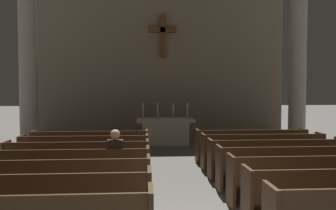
{
  "coord_description": "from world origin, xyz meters",
  "views": [
    {
      "loc": [
        -0.82,
        -4.13,
        2.14
      ],
      "look_at": [
        0.0,
        7.59,
        1.59
      ],
      "focal_mm": 36.93,
      "sensor_mm": 36.0,
      "label": 1
    }
  ],
  "objects_px": {
    "pew_right_row_6": "(262,151)",
    "altar": "(165,131)",
    "pew_left_row_4": "(68,171)",
    "candlestick_outer_right": "(187,113)",
    "pew_right_row_3": "(317,179)",
    "candlestick_outer_left": "(143,114)",
    "pew_left_row_5": "(78,161)",
    "pew_right_row_5": "(276,158)",
    "pew_left_row_6": "(85,153)",
    "column_left_second": "(28,43)",
    "candlestick_inner_left": "(158,114)",
    "pew_left_row_7": "(91,147)",
    "pew_left_row_2": "(39,203)",
    "pew_right_row_7": "(251,145)",
    "pew_right_row_4": "(294,167)",
    "column_right_second": "(298,46)",
    "lone_worshipper": "(116,159)",
    "pew_left_row_3": "(56,184)",
    "candlestick_inner_right": "(173,114)"
  },
  "relations": [
    {
      "from": "pew_left_row_2",
      "to": "column_right_second",
      "type": "xyz_separation_m",
      "value": [
        7.22,
        7.41,
        3.26
      ]
    },
    {
      "from": "pew_left_row_6",
      "to": "candlestick_outer_left",
      "type": "xyz_separation_m",
      "value": [
        1.5,
        4.17,
        0.71
      ]
    },
    {
      "from": "pew_left_row_4",
      "to": "candlestick_outer_right",
      "type": "height_order",
      "value": "candlestick_outer_right"
    },
    {
      "from": "candlestick_outer_left",
      "to": "pew_right_row_5",
      "type": "bearing_deg",
      "value": -58.18
    },
    {
      "from": "column_right_second",
      "to": "candlestick_outer_left",
      "type": "bearing_deg",
      "value": 173.38
    },
    {
      "from": "pew_left_row_5",
      "to": "altar",
      "type": "relative_size",
      "value": 1.48
    },
    {
      "from": "pew_right_row_3",
      "to": "candlestick_outer_right",
      "type": "distance_m",
      "value": 7.29
    },
    {
      "from": "pew_right_row_6",
      "to": "lone_worshipper",
      "type": "distance_m",
      "value": 4.21
    },
    {
      "from": "pew_left_row_3",
      "to": "pew_right_row_5",
      "type": "distance_m",
      "value": 5.08
    },
    {
      "from": "pew_right_row_4",
      "to": "column_right_second",
      "type": "relative_size",
      "value": 0.43
    },
    {
      "from": "candlestick_outer_right",
      "to": "pew_right_row_6",
      "type": "bearing_deg",
      "value": -70.28
    },
    {
      "from": "pew_left_row_2",
      "to": "lone_worshipper",
      "type": "bearing_deg",
      "value": 64.61
    },
    {
      "from": "pew_left_row_6",
      "to": "altar",
      "type": "relative_size",
      "value": 1.48
    },
    {
      "from": "pew_left_row_2",
      "to": "pew_right_row_6",
      "type": "height_order",
      "value": "same"
    },
    {
      "from": "pew_right_row_7",
      "to": "pew_right_row_5",
      "type": "bearing_deg",
      "value": -90.0
    },
    {
      "from": "pew_right_row_3",
      "to": "pew_right_row_7",
      "type": "xyz_separation_m",
      "value": [
        0.0,
        3.91,
        0.0
      ]
    },
    {
      "from": "candlestick_inner_left",
      "to": "pew_left_row_5",
      "type": "bearing_deg",
      "value": -111.66
    },
    {
      "from": "candlestick_inner_right",
      "to": "candlestick_outer_right",
      "type": "distance_m",
      "value": 0.55
    },
    {
      "from": "pew_right_row_4",
      "to": "candlestick_outer_right",
      "type": "relative_size",
      "value": 5.58
    },
    {
      "from": "pew_right_row_6",
      "to": "altar",
      "type": "xyz_separation_m",
      "value": [
        -2.35,
        4.17,
        0.06
      ]
    },
    {
      "from": "pew_left_row_7",
      "to": "pew_right_row_6",
      "type": "distance_m",
      "value": 4.79
    },
    {
      "from": "pew_left_row_4",
      "to": "pew_left_row_6",
      "type": "relative_size",
      "value": 1.0
    },
    {
      "from": "column_left_second",
      "to": "candlestick_outer_left",
      "type": "relative_size",
      "value": 13.07
    },
    {
      "from": "column_left_second",
      "to": "candlestick_inner_left",
      "type": "xyz_separation_m",
      "value": [
        4.58,
        0.67,
        -2.55
      ]
    },
    {
      "from": "pew_right_row_6",
      "to": "candlestick_outer_left",
      "type": "bearing_deg",
      "value": 127.44
    },
    {
      "from": "pew_left_row_6",
      "to": "altar",
      "type": "distance_m",
      "value": 4.79
    },
    {
      "from": "pew_right_row_6",
      "to": "altar",
      "type": "distance_m",
      "value": 4.79
    },
    {
      "from": "pew_right_row_3",
      "to": "pew_left_row_6",
      "type": "bearing_deg",
      "value": 148.02
    },
    {
      "from": "pew_left_row_5",
      "to": "pew_left_row_2",
      "type": "bearing_deg",
      "value": -90.0
    },
    {
      "from": "column_left_second",
      "to": "altar",
      "type": "height_order",
      "value": "column_left_second"
    },
    {
      "from": "pew_right_row_4",
      "to": "column_left_second",
      "type": "distance_m",
      "value": 9.62
    },
    {
      "from": "pew_right_row_4",
      "to": "altar",
      "type": "xyz_separation_m",
      "value": [
        -2.35,
        6.13,
        0.06
      ]
    },
    {
      "from": "pew_right_row_5",
      "to": "column_left_second",
      "type": "xyz_separation_m",
      "value": [
        -7.22,
        4.48,
        3.26
      ]
    },
    {
      "from": "candlestick_outer_left",
      "to": "altar",
      "type": "bearing_deg",
      "value": -0.0
    },
    {
      "from": "pew_right_row_5",
      "to": "column_right_second",
      "type": "bearing_deg",
      "value": 60.55
    },
    {
      "from": "pew_left_row_5",
      "to": "candlestick_outer_left",
      "type": "relative_size",
      "value": 5.58
    },
    {
      "from": "column_left_second",
      "to": "candlestick_outer_left",
      "type": "xyz_separation_m",
      "value": [
        4.03,
        0.67,
        -2.55
      ]
    },
    {
      "from": "pew_left_row_3",
      "to": "pew_left_row_6",
      "type": "bearing_deg",
      "value": 90.0
    },
    {
      "from": "pew_left_row_4",
      "to": "column_right_second",
      "type": "distance_m",
      "value": 9.62
    },
    {
      "from": "pew_right_row_7",
      "to": "column_left_second",
      "type": "relative_size",
      "value": 0.43
    },
    {
      "from": "pew_left_row_4",
      "to": "pew_right_row_5",
      "type": "height_order",
      "value": "same"
    },
    {
      "from": "pew_right_row_7",
      "to": "candlestick_outer_right",
      "type": "height_order",
      "value": "candlestick_outer_right"
    },
    {
      "from": "pew_left_row_3",
      "to": "lone_worshipper",
      "type": "relative_size",
      "value": 2.47
    },
    {
      "from": "column_left_second",
      "to": "candlestick_inner_right",
      "type": "height_order",
      "value": "column_left_second"
    },
    {
      "from": "pew_right_row_6",
      "to": "pew_left_row_4",
      "type": "bearing_deg",
      "value": -157.4
    },
    {
      "from": "pew_left_row_5",
      "to": "pew_right_row_5",
      "type": "relative_size",
      "value": 1.0
    },
    {
      "from": "pew_left_row_2",
      "to": "pew_left_row_6",
      "type": "xyz_separation_m",
      "value": [
        0.0,
        3.91,
        0.0
      ]
    },
    {
      "from": "pew_left_row_5",
      "to": "pew_right_row_6",
      "type": "height_order",
      "value": "same"
    },
    {
      "from": "pew_left_row_7",
      "to": "pew_right_row_6",
      "type": "relative_size",
      "value": 1.0
    },
    {
      "from": "pew_right_row_6",
      "to": "pew_left_row_2",
      "type": "bearing_deg",
      "value": -140.22
    }
  ]
}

